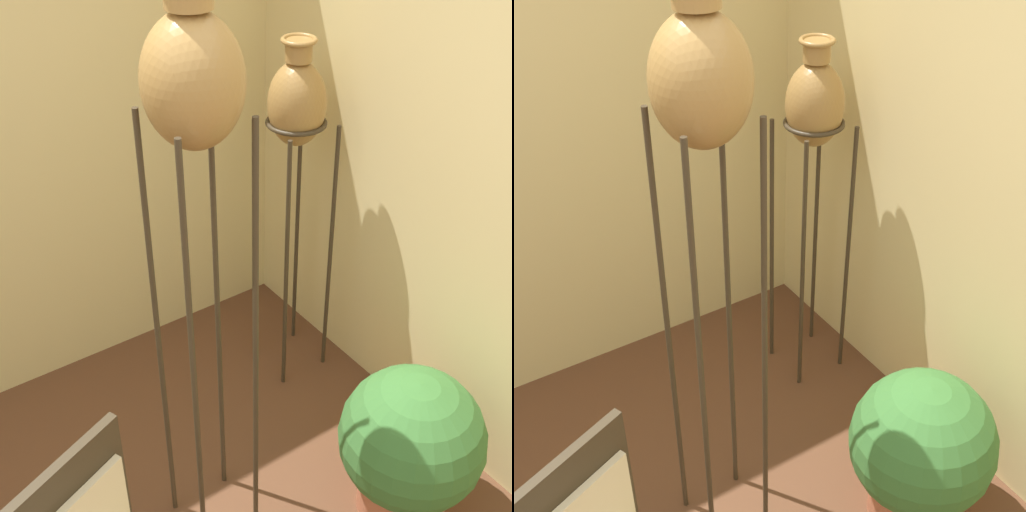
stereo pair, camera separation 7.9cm
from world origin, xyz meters
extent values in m
cylinder|color=#382D1E|center=(0.52, 0.41, 0.89)|extent=(0.02, 0.02, 1.78)
cylinder|color=#382D1E|center=(0.76, 0.41, 0.89)|extent=(0.02, 0.02, 1.78)
cylinder|color=#382D1E|center=(0.52, 0.65, 0.89)|extent=(0.02, 0.02, 1.78)
cylinder|color=#382D1E|center=(0.76, 0.65, 0.89)|extent=(0.02, 0.02, 1.78)
torus|color=#382D1E|center=(0.64, 0.53, 1.78)|extent=(0.25, 0.25, 0.02)
ellipsoid|color=olive|center=(0.64, 0.53, 1.87)|extent=(0.29, 0.29, 0.39)
cylinder|color=#382D1E|center=(1.33, 1.00, 0.67)|extent=(0.02, 0.02, 1.33)
cylinder|color=#382D1E|center=(1.59, 1.00, 0.67)|extent=(0.02, 0.02, 1.33)
cylinder|color=#382D1E|center=(1.33, 1.25, 0.67)|extent=(0.02, 0.02, 1.33)
cylinder|color=#382D1E|center=(1.59, 1.25, 0.67)|extent=(0.02, 0.02, 1.33)
torus|color=#382D1E|center=(1.46, 1.13, 1.33)|extent=(0.27, 0.27, 0.02)
ellipsoid|color=olive|center=(1.46, 1.13, 1.42)|extent=(0.25, 0.25, 0.37)
cylinder|color=olive|center=(1.46, 1.13, 1.64)|extent=(0.11, 0.11, 0.08)
torus|color=olive|center=(1.46, 1.13, 1.69)|extent=(0.15, 0.15, 0.02)
cylinder|color=#B26647|center=(1.30, 0.12, 0.10)|extent=(0.36, 0.36, 0.20)
torus|color=#B26647|center=(1.30, 0.12, 0.20)|extent=(0.40, 0.40, 0.02)
sphere|color=#387033|center=(1.30, 0.12, 0.42)|extent=(0.57, 0.57, 0.57)
camera|label=1|loc=(-0.28, -1.09, 2.57)|focal=50.00mm
camera|label=2|loc=(-0.21, -1.14, 2.57)|focal=50.00mm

